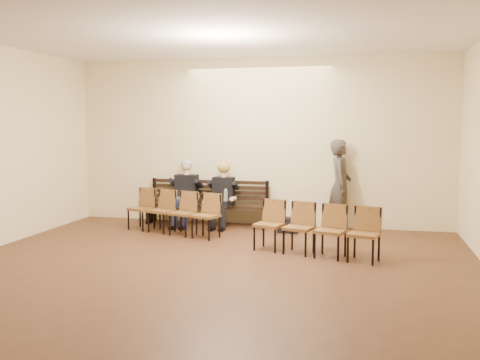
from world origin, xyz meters
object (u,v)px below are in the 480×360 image
(laptop, at_px, (181,199))
(passerby, at_px, (340,178))
(bag, at_px, (288,225))
(chair_row_back, at_px, (172,212))
(seated_woman, at_px, (222,196))
(chair_row_front, at_px, (314,230))
(water_bottle, at_px, (226,202))
(bench, at_px, (207,214))
(seated_man, at_px, (185,192))

(laptop, distance_m, passerby, 3.30)
(bag, bearing_deg, passerby, 27.29)
(laptop, relative_size, chair_row_back, 0.18)
(seated_woman, height_order, bag, seated_woman)
(passerby, height_order, chair_row_back, passerby)
(seated_woman, distance_m, chair_row_front, 2.92)
(chair_row_front, xyz_separation_m, chair_row_back, (-2.86, 1.12, -0.01))
(laptop, height_order, water_bottle, laptop)
(bag, distance_m, chair_row_front, 1.89)
(seated_woman, bearing_deg, laptop, -171.42)
(chair_row_front, height_order, chair_row_back, chair_row_front)
(bench, bearing_deg, chair_row_front, -40.96)
(seated_man, relative_size, seated_woman, 1.09)
(laptop, xyz_separation_m, passerby, (3.25, 0.35, 0.47))
(water_bottle, relative_size, chair_row_back, 0.12)
(water_bottle, height_order, bag, water_bottle)
(seated_man, height_order, laptop, seated_man)
(water_bottle, relative_size, bag, 0.63)
(laptop, xyz_separation_m, chair_row_front, (2.96, -1.90, -0.15))
(bench, height_order, bag, bench)
(water_bottle, height_order, passerby, passerby)
(seated_man, distance_m, seated_woman, 0.82)
(chair_row_back, bearing_deg, laptop, 115.27)
(bench, xyz_separation_m, water_bottle, (0.53, -0.42, 0.35))
(bench, height_order, seated_man, seated_man)
(seated_man, xyz_separation_m, water_bottle, (0.97, -0.30, -0.12))
(chair_row_front, bearing_deg, bench, 154.94)
(bench, distance_m, water_bottle, 0.76)
(seated_woman, xyz_separation_m, chair_row_front, (2.10, -2.03, -0.21))
(laptop, relative_size, water_bottle, 1.42)
(seated_woman, relative_size, bag, 3.20)
(bag, bearing_deg, bench, 167.34)
(seated_man, xyz_separation_m, passerby, (3.21, 0.22, 0.36))
(seated_man, xyz_separation_m, laptop, (-0.05, -0.13, -0.11))
(passerby, distance_m, chair_row_back, 3.41)
(laptop, distance_m, water_bottle, 1.03)
(seated_woman, bearing_deg, bench, 162.41)
(laptop, relative_size, chair_row_front, 0.17)
(bench, xyz_separation_m, passerby, (2.77, 0.10, 0.83))
(seated_woman, distance_m, chair_row_back, 1.21)
(bench, relative_size, laptop, 7.25)
(bag, bearing_deg, laptop, 176.14)
(bag, distance_m, passerby, 1.42)
(laptop, xyz_separation_m, bag, (2.28, -0.15, -0.43))
(bag, bearing_deg, water_bottle, -179.24)
(chair_row_back, bearing_deg, seated_woman, 68.37)
(passerby, bearing_deg, laptop, 94.32)
(seated_woman, bearing_deg, chair_row_back, -130.19)
(laptop, bearing_deg, passerby, 2.69)
(bag, height_order, passerby, passerby)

